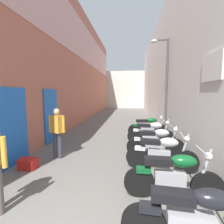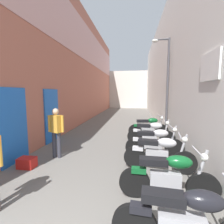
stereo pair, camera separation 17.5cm
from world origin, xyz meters
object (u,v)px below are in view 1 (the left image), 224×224
Objects in this scene: plastic_crate at (28,164)px; motorcycle_nearest at (196,218)px; pedestrian_mid_alley at (57,129)px; motorcycle_second at (173,175)px; motorcycle_fifth at (151,132)px; street_lamp at (165,80)px; motorcycle_sixth at (148,126)px; motorcycle_fourth at (156,141)px; motorcycle_third at (161,152)px.

motorcycle_nearest is at bearing -29.39° from plastic_crate.
pedestrian_mid_alley is (-3.08, 2.81, 0.42)m from motorcycle_nearest.
motorcycle_fifth is at bearing 90.00° from motorcycle_second.
motorcycle_fifth is at bearing -118.67° from street_lamp.
plastic_crate is (-3.56, 0.91, -0.36)m from motorcycle_second.
pedestrian_mid_alley is at bearing -150.86° from motorcycle_fifth.
plastic_crate is at bearing 150.61° from motorcycle_nearest.
motorcycle_fourth is at bearing -90.00° from motorcycle_sixth.
street_lamp is (0.70, 5.80, 2.10)m from motorcycle_nearest.
pedestrian_mid_alley is 3.57× the size of plastic_crate.
pedestrian_mid_alley reaches higher than motorcycle_nearest.
motorcycle_fourth is at bearing 8.96° from pedestrian_mid_alley.
motorcycle_second is 3.43m from motorcycle_fifth.
motorcycle_nearest is at bearing -90.00° from motorcycle_fifth.
motorcycle_nearest is 3.29m from motorcycle_fourth.
motorcycle_nearest is 0.42× the size of street_lamp.
motorcycle_fifth is at bearing 90.00° from motorcycle_fourth.
plastic_crate is at bearing -160.17° from motorcycle_fourth.
motorcycle_second reaches higher than plastic_crate.
street_lamp reaches higher than pedestrian_mid_alley.
plastic_crate is (-0.48, -0.80, -0.78)m from pedestrian_mid_alley.
motorcycle_second is 3.70m from plastic_crate.
motorcycle_second is 0.42× the size of street_lamp.
motorcycle_third is 3.59m from plastic_crate.
motorcycle_fourth is 2.39m from motorcycle_sixth.
motorcycle_sixth is 5.13m from plastic_crate.
motorcycle_sixth is at bearing 90.00° from motorcycle_fifth.
street_lamp reaches higher than motorcycle_nearest.
pedestrian_mid_alley is at bearing -171.04° from motorcycle_fourth.
pedestrian_mid_alley is at bearing 58.96° from plastic_crate.
motorcycle_fourth is at bearing 19.83° from plastic_crate.
motorcycle_third is at bearing 90.01° from motorcycle_second.
motorcycle_sixth is at bearing 90.00° from motorcycle_second.
motorcycle_nearest is at bearing -90.00° from motorcycle_third.
motorcycle_third is 0.99m from motorcycle_fourth.
motorcycle_fifth is at bearing -90.00° from motorcycle_sixth.
motorcycle_fifth is 1.00× the size of motorcycle_sixth.
motorcycle_fourth reaches higher than plastic_crate.
plastic_crate is (-3.56, 2.01, -0.36)m from motorcycle_nearest.
pedestrian_mid_alley is (-3.08, 1.71, 0.42)m from motorcycle_second.
motorcycle_sixth is at bearing 42.98° from pedestrian_mid_alley.
street_lamp is (0.70, 1.27, 2.10)m from motorcycle_fifth.
plastic_crate is at bearing 165.67° from motorcycle_second.
motorcycle_sixth is 4.18× the size of plastic_crate.
motorcycle_second is 2.20m from motorcycle_fourth.
motorcycle_second is at bearing -90.00° from motorcycle_sixth.
motorcycle_third is at bearing -101.27° from street_lamp.
motorcycle_third is at bearing -90.01° from motorcycle_fourth.
motorcycle_fifth is 1.15m from motorcycle_sixth.
street_lamp is at bearing 81.58° from motorcycle_second.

